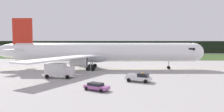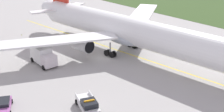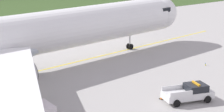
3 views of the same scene
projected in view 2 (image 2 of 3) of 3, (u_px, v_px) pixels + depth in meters
ground at (102, 58)px, 57.06m from camera, size 320.00×320.00×0.00m
taxiway_centerline_main at (135, 56)px, 57.94m from camera, size 79.55×8.40×0.01m
airliner at (133, 32)px, 56.56m from camera, size 60.07×50.26×14.73m
ops_pickup_truck at (88, 104)px, 39.33m from camera, size 5.60×3.66×1.94m
catering_truck at (43, 55)px, 53.55m from camera, size 6.35×2.84×3.49m
staff_car at (4, 105)px, 39.58m from camera, size 4.74×3.58×1.30m
apron_cone at (92, 98)px, 42.14m from camera, size 0.52×0.52×0.66m
taxiway_edge_light_west at (22, 35)px, 70.17m from camera, size 0.12×0.12×0.44m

